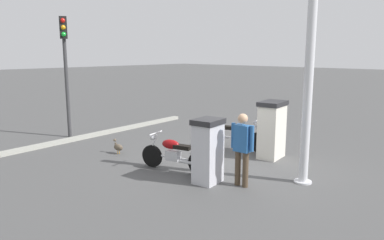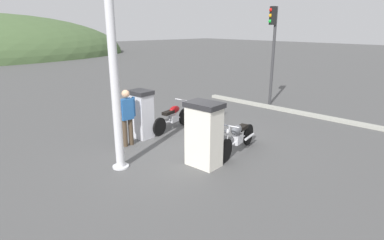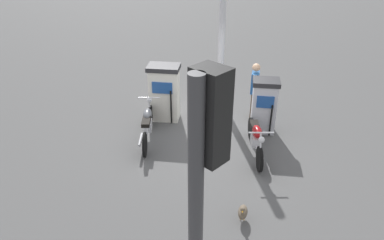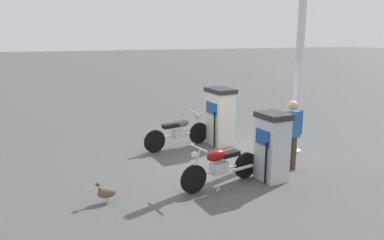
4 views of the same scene
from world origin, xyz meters
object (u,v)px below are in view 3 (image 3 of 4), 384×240
fuel_pump_near (165,92)px  canopy_support_pole (222,34)px  motorcycle_near_pump (148,123)px  roadside_traffic_light (202,223)px  motorcycle_far_pump (256,138)px  wandering_duck (243,212)px  attendant_person (254,88)px  fuel_pump_far (264,106)px

fuel_pump_near → canopy_support_pole: canopy_support_pole is taller
motorcycle_near_pump → roadside_traffic_light: (5.24, 2.65, 2.30)m
motorcycle_far_pump → wandering_duck: size_ratio=4.38×
fuel_pump_near → motorcycle_far_pump: size_ratio=0.84×
motorcycle_near_pump → canopy_support_pole: 3.50m
fuel_pump_near → attendant_person: (-0.70, 2.40, 0.12)m
roadside_traffic_light → canopy_support_pole: bearing=-170.7°
motorcycle_far_pump → attendant_person: bearing=-171.7°
wandering_duck → roadside_traffic_light: roadside_traffic_light is taller
fuel_pump_near → attendant_person: attendant_person is taller
fuel_pump_near → motorcycle_far_pump: fuel_pump_near is taller
roadside_traffic_light → canopy_support_pole: 8.18m
fuel_pump_far → wandering_duck: fuel_pump_far is taller
roadside_traffic_light → motorcycle_near_pump: bearing=-153.2°
fuel_pump_far → motorcycle_far_pump: size_ratio=0.78×
attendant_person → roadside_traffic_light: bearing=1.5°
attendant_person → roadside_traffic_light: size_ratio=0.40×
attendant_person → canopy_support_pole: bearing=-128.4°
fuel_pump_near → motorcycle_far_pump: (1.17, 2.68, -0.37)m
motorcycle_near_pump → attendant_person: bearing=127.7°
fuel_pump_near → roadside_traffic_light: 7.21m
wandering_duck → canopy_support_pole: canopy_support_pole is taller
fuel_pump_near → canopy_support_pole: bearing=141.7°
motorcycle_near_pump → wandering_duck: size_ratio=4.58×
fuel_pump_near → roadside_traffic_light: size_ratio=0.39×
motorcycle_near_pump → fuel_pump_near: bearing=177.1°
fuel_pump_far → motorcycle_near_pump: size_ratio=0.74×
fuel_pump_near → attendant_person: size_ratio=0.98×
fuel_pump_far → canopy_support_pole: canopy_support_pole is taller
canopy_support_pole → attendant_person: bearing=51.6°
motorcycle_near_pump → motorcycle_far_pump: motorcycle_near_pump is taller
motorcycle_near_pump → fuel_pump_far: bearing=113.3°
fuel_pump_far → roadside_traffic_light: 6.76m
attendant_person → canopy_support_pole: canopy_support_pole is taller
fuel_pump_near → wandering_duck: fuel_pump_near is taller
fuel_pump_near → motorcycle_far_pump: bearing=66.4°
roadside_traffic_light → fuel_pump_near: bearing=-158.1°
fuel_pump_near → motorcycle_far_pump: 2.94m
attendant_person → canopy_support_pole: size_ratio=0.37×
fuel_pump_near → motorcycle_near_pump: size_ratio=0.81×
wandering_duck → attendant_person: bearing=-176.0°
roadside_traffic_light → attendant_person: bearing=-178.5°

